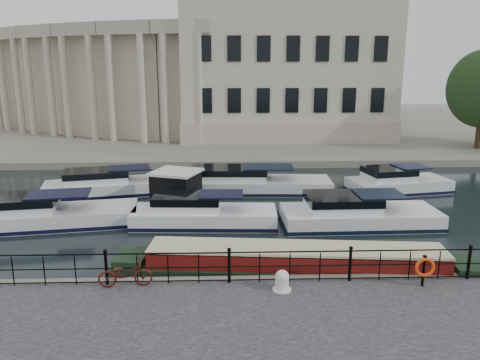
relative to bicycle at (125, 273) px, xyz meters
name	(u,v)px	position (x,y,z in m)	size (l,w,h in m)	color
ground_plane	(229,269)	(3.36, 2.43, -1.00)	(160.00, 160.00, 0.00)	black
far_bank	(225,129)	(3.36, 41.43, -0.73)	(120.00, 42.00, 0.55)	#6B665B
railing	(229,264)	(3.36, 0.18, 0.20)	(24.14, 0.14, 1.22)	black
civic_building	(216,71)	(2.36, 37.14, 6.03)	(53.55, 31.84, 16.85)	#ADA38C
bicycle	(125,273)	(0.00, 0.00, 0.00)	(0.60, 1.73, 0.91)	#47130C
mooring_bollard	(282,281)	(5.03, -0.42, -0.13)	(0.60, 0.60, 0.68)	silver
life_ring_post	(425,268)	(9.62, -0.36, 0.21)	(0.65, 0.18, 1.06)	black
narrowboat	(295,268)	(5.77, 1.62, -0.64)	(13.37, 3.01, 1.49)	black
harbour_hut	(177,192)	(0.64, 10.28, -0.05)	(3.88, 3.57, 2.19)	#6B665B
cabin_cruisers	(216,200)	(2.75, 10.60, -0.64)	(27.99, 10.07, 1.99)	silver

